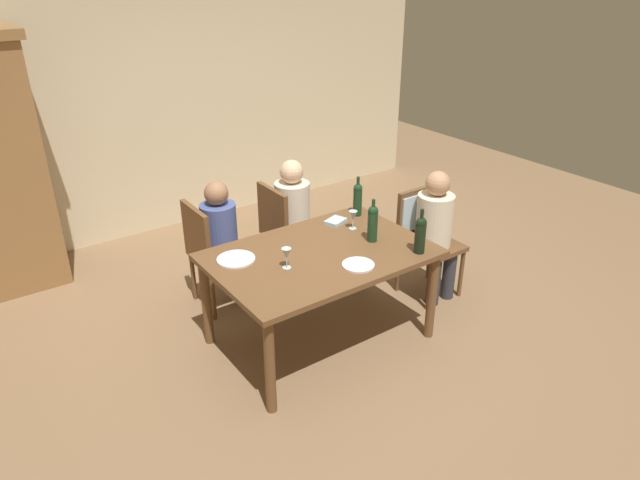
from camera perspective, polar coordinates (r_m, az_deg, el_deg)
name	(u,v)px	position (r m, az deg, el deg)	size (l,w,h in m)	color
ground_plane	(320,338)	(4.51, 0.00, -9.73)	(10.00, 10.00, 0.00)	#846647
rear_room_partition	(165,100)	(6.22, -15.15, 13.29)	(6.40, 0.12, 2.70)	beige
dining_table	(320,263)	(4.16, 0.00, -2.29)	(1.56, 1.05, 0.75)	brown
chair_right_end	(423,227)	(4.96, 10.16, 1.31)	(0.44, 0.46, 0.92)	brown
chair_far_right	(284,227)	(5.02, -3.55, 1.26)	(0.44, 0.44, 0.92)	brown
chair_far_left	(211,249)	(4.73, -10.77, -0.85)	(0.44, 0.44, 0.92)	brown
person_woman_host	(436,227)	(4.84, 11.45, 1.30)	(0.30, 0.35, 1.13)	#33333D
person_man_bearded	(295,212)	(5.03, -2.50, 2.81)	(0.35, 0.30, 1.13)	#33333D
person_man_guest	(223,234)	(4.73, -9.65, 0.61)	(0.33, 0.29, 1.09)	#33333D
wine_bottle_tall_green	(420,234)	(4.12, 9.94, 0.61)	(0.08, 0.08, 0.34)	black
wine_bottle_dark_red	(358,198)	(4.67, 3.76, 4.15)	(0.07, 0.07, 0.33)	#19381E
wine_bottle_short_olive	(373,222)	(4.24, 5.25, 1.76)	(0.08, 0.08, 0.33)	#19381E
wine_glass_near_left	(286,254)	(3.87, -3.35, -1.40)	(0.07, 0.07, 0.15)	silver
wine_glass_centre	(353,216)	(4.44, 3.29, 2.38)	(0.07, 0.07, 0.15)	silver
dinner_plate_host	(358,265)	(3.95, 3.82, -2.49)	(0.22, 0.22, 0.01)	white
dinner_plate_guest_left	(236,259)	(4.06, -8.34, -1.89)	(0.27, 0.27, 0.01)	white
folded_napkin	(336,221)	(4.57, 1.56, 1.87)	(0.16, 0.12, 0.03)	#ADC6D6
handbag	(260,278)	(5.10, -5.95, -3.80)	(0.28, 0.12, 0.22)	brown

